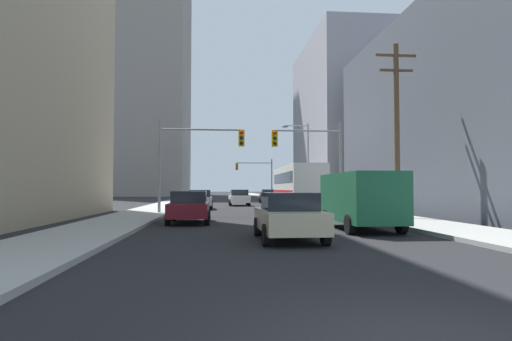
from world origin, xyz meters
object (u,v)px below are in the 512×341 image
sedan_beige (289,216)px  sedan_black (269,196)px  cargo_van_green (360,198)px  traffic_signal_near_right (310,151)px  sedan_white (239,197)px  city_bus (297,185)px  traffic_signal_far_right (256,172)px  sedan_silver (200,199)px  sedan_maroon (189,207)px  traffic_signal_near_left (198,149)px

sedan_beige → sedan_black: bearing=84.2°
cargo_van_green → traffic_signal_near_right: 11.05m
sedan_beige → sedan_white: same height
city_bus → traffic_signal_far_right: bearing=91.7°
traffic_signal_near_right → sedan_silver: bearing=136.9°
traffic_signal_near_right → sedan_beige: bearing=-105.2°
sedan_beige → traffic_signal_near_right: traffic_signal_near_right is taller
cargo_van_green → sedan_beige: (-3.43, -3.17, -0.52)m
sedan_maroon → sedan_silver: size_ratio=0.99×
sedan_maroon → traffic_signal_near_left: 7.55m
sedan_white → sedan_black: same height
sedan_beige → sedan_black: size_ratio=0.99×
sedan_beige → sedan_black: (3.38, 33.47, 0.00)m
traffic_signal_near_right → sedan_maroon: bearing=-137.4°
city_bus → sedan_maroon: (-7.79, -13.80, -1.16)m
traffic_signal_far_right → traffic_signal_near_right: bearing=-89.4°
traffic_signal_far_right → sedan_silver: bearing=-103.6°
sedan_silver → traffic_signal_near_right: bearing=-43.1°
cargo_van_green → sedan_maroon: cargo_van_green is taller
city_bus → traffic_signal_far_right: size_ratio=1.92×
sedan_beige → sedan_white: (-0.21, 27.37, 0.00)m
cargo_van_green → sedan_beige: size_ratio=1.24×
traffic_signal_far_right → sedan_white: bearing=-99.1°
cargo_van_green → sedan_maroon: bearing=150.8°
sedan_beige → sedan_silver: same height
sedan_maroon → sedan_black: (6.97, 26.38, 0.00)m
city_bus → cargo_van_green: bearing=-92.5°
sedan_white → cargo_van_green: bearing=-81.4°
sedan_beige → traffic_signal_near_left: bearing=104.3°
sedan_maroon → sedan_silver: same height
traffic_signal_near_right → sedan_black: bearing=91.1°
sedan_white → sedan_maroon: bearing=-99.5°
city_bus → traffic_signal_near_left: (-7.73, -7.04, 2.19)m
sedan_maroon → traffic_signal_far_right: (6.96, 42.65, 3.35)m
sedan_white → sedan_black: (3.59, 6.11, 0.00)m
sedan_maroon → traffic_signal_near_right: (7.35, 6.76, 3.31)m
sedan_silver → sedan_white: same height
traffic_signal_near_left → traffic_signal_far_right: 36.54m
traffic_signal_near_left → traffic_signal_far_right: (6.90, 35.88, 0.00)m
cargo_van_green → sedan_beige: cargo_van_green is taller
traffic_signal_near_right → traffic_signal_far_right: same height
city_bus → traffic_signal_near_right: size_ratio=1.92×
sedan_beige → sedan_black: 33.64m
city_bus → sedan_beige: 21.35m
cargo_van_green → sedan_black: bearing=90.1°
cargo_van_green → sedan_silver: cargo_van_green is taller
traffic_signal_near_right → traffic_signal_far_right: size_ratio=1.00×
sedan_silver → sedan_white: size_ratio=1.00×
sedan_maroon → traffic_signal_far_right: 43.34m
sedan_white → traffic_signal_far_right: (3.58, 22.38, 3.35)m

